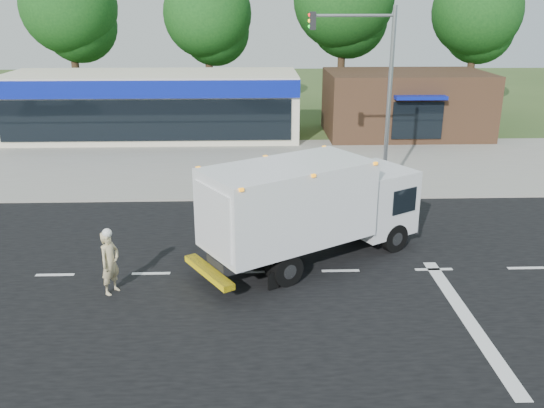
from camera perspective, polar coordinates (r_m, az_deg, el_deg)
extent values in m
plane|color=#385123|center=(18.56, 6.80, -6.62)|extent=(120.00, 120.00, 0.00)
cube|color=black|center=(18.56, 6.80, -6.61)|extent=(60.00, 14.00, 0.02)
cube|color=gray|center=(26.10, 4.20, 1.36)|extent=(60.00, 2.40, 0.12)
cube|color=gray|center=(31.66, 3.12, 4.51)|extent=(60.00, 9.00, 0.02)
cube|color=silver|center=(19.39, -20.71, -6.58)|extent=(1.20, 0.15, 0.01)
cube|color=silver|center=(18.64, -11.89, -6.74)|extent=(1.20, 0.15, 0.01)
cube|color=silver|center=(18.35, -2.57, -6.75)|extent=(1.20, 0.15, 0.01)
cube|color=silver|center=(18.55, 6.80, -6.57)|extent=(1.20, 0.15, 0.01)
cube|color=silver|center=(19.22, 15.73, -6.24)|extent=(1.20, 0.15, 0.01)
cube|color=silver|center=(20.32, 23.87, -5.81)|extent=(1.20, 0.15, 0.01)
cube|color=silver|center=(16.72, 18.74, -10.62)|extent=(0.40, 7.00, 0.01)
cube|color=black|center=(18.42, 1.52, -4.19)|extent=(5.00, 3.62, 0.37)
cube|color=silver|center=(20.32, 10.15, 0.47)|extent=(2.96, 3.01, 2.19)
cube|color=black|center=(20.92, 12.17, 1.49)|extent=(1.17, 1.77, 0.94)
cube|color=white|center=(17.89, 1.56, 0.11)|extent=(5.76, 4.87, 2.45)
cube|color=silver|center=(16.62, -5.90, -1.70)|extent=(1.15, 1.81, 1.98)
cube|color=yellow|center=(17.17, -6.28, -6.71)|extent=(1.62, 2.33, 0.19)
cube|color=orange|center=(17.53, 1.60, 3.82)|extent=(5.61, 4.80, 0.08)
cylinder|color=black|center=(21.41, 8.27, -1.62)|extent=(1.02, 0.79, 1.00)
cylinder|color=black|center=(20.09, 12.01, -3.29)|extent=(1.02, 0.79, 1.00)
cylinder|color=black|center=(18.95, -2.12, -4.26)|extent=(1.02, 0.79, 1.00)
cylinder|color=black|center=(17.36, 1.50, -6.56)|extent=(1.02, 0.79, 1.00)
imported|color=tan|center=(17.38, -15.76, -5.63)|extent=(0.73, 0.83, 1.91)
sphere|color=white|center=(17.02, -16.04, -2.80)|extent=(0.28, 0.28, 0.28)
cube|color=beige|center=(37.52, -11.66, 9.59)|extent=(18.00, 6.00, 4.00)
cube|color=#091891|center=(34.34, -12.63, 11.02)|extent=(18.00, 0.30, 1.00)
cube|color=black|center=(34.63, -12.42, 8.07)|extent=(17.00, 0.12, 2.40)
cube|color=#382316|center=(38.25, 13.05, 9.67)|extent=(10.00, 6.00, 4.00)
cube|color=#091891|center=(35.16, 14.42, 10.24)|extent=(3.00, 1.20, 0.20)
cube|color=black|center=(35.44, 14.21, 8.02)|extent=(3.00, 0.12, 2.20)
cylinder|color=gray|center=(25.09, 11.49, 9.58)|extent=(0.18, 0.18, 8.00)
cylinder|color=gray|center=(24.43, 7.99, 18.01)|extent=(3.40, 0.12, 0.12)
cube|color=black|center=(24.22, 4.05, 17.66)|extent=(0.25, 0.25, 0.70)
cylinder|color=#332114|center=(46.64, -18.91, 12.88)|extent=(0.56, 0.56, 7.35)
sphere|color=#134315|center=(46.43, -19.49, 18.01)|extent=(6.93, 6.93, 6.93)
sphere|color=#134315|center=(46.79, -18.51, 16.43)|extent=(5.46, 5.46, 5.46)
cylinder|color=#332114|center=(44.85, -6.23, 13.24)|extent=(0.56, 0.56, 6.86)
sphere|color=#134315|center=(44.62, -6.42, 18.25)|extent=(6.47, 6.47, 6.47)
sphere|color=#134315|center=(45.12, -5.65, 16.66)|extent=(5.10, 5.10, 5.10)
cylinder|color=#332114|center=(45.19, 6.88, 13.88)|extent=(0.56, 0.56, 7.84)
sphere|color=#134315|center=(45.58, 7.59, 17.71)|extent=(5.82, 5.82, 5.82)
cylinder|color=#332114|center=(47.75, 19.11, 12.77)|extent=(0.56, 0.56, 7.00)
sphere|color=#134315|center=(47.54, 19.66, 17.54)|extent=(6.60, 6.60, 6.60)
sphere|color=#134315|center=(48.21, 19.84, 15.98)|extent=(5.20, 5.20, 5.20)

